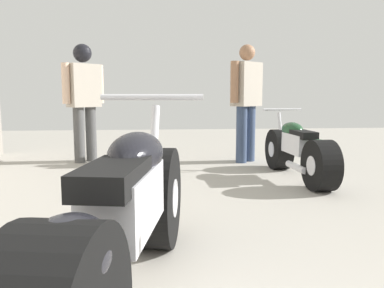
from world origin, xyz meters
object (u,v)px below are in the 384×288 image
object	(u,v)px
motorcycle_maroon_cruiser	(123,226)
motorcycle_black_naked	(299,151)
mechanic_in_blue	(246,96)
mechanic_with_helmet	(84,92)

from	to	relation	value
motorcycle_maroon_cruiser	motorcycle_black_naked	xyz separation A→B (m)	(1.83, 2.70, -0.08)
mechanic_in_blue	mechanic_with_helmet	bearing A→B (deg)	174.91
motorcycle_maroon_cruiser	mechanic_with_helmet	world-z (taller)	mechanic_with_helmet
motorcycle_maroon_cruiser	mechanic_with_helmet	xyz separation A→B (m)	(-0.92, 4.16, 0.63)
mechanic_with_helmet	mechanic_in_blue	bearing A→B (deg)	-5.09
motorcycle_maroon_cruiser	mechanic_with_helmet	distance (m)	4.30
motorcycle_black_naked	mechanic_in_blue	size ratio (longest dim) A/B	1.02
motorcycle_black_naked	mechanic_with_helmet	size ratio (longest dim) A/B	1.02
mechanic_in_blue	mechanic_with_helmet	distance (m)	2.40
motorcycle_maroon_cruiser	mechanic_in_blue	bearing A→B (deg)	69.49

